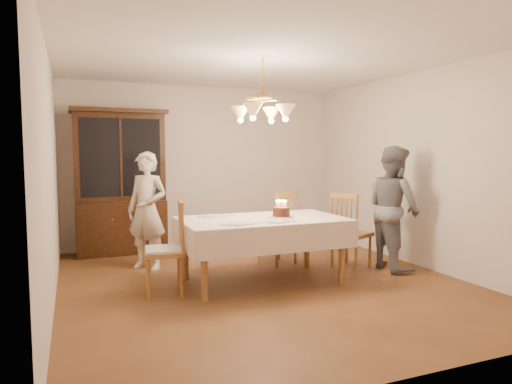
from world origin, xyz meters
name	(u,v)px	position (x,y,z in m)	size (l,w,h in m)	color
ground	(262,282)	(0.00, 0.00, 0.00)	(5.00, 5.00, 0.00)	#5A3419
room_shell	(262,148)	(0.00, 0.00, 1.58)	(5.00, 5.00, 5.00)	white
dining_table	(262,225)	(0.00, 0.00, 0.68)	(1.90, 1.10, 0.76)	brown
china_hutch	(121,185)	(-1.37, 2.25, 1.04)	(1.38, 0.54, 2.16)	black
chair_far_side	(278,232)	(0.54, 0.74, 0.44)	(0.55, 0.54, 1.00)	brown
chair_left_end	(165,252)	(-1.15, 0.00, 0.45)	(0.48, 0.49, 1.00)	brown
chair_right_end	(351,235)	(1.34, 0.17, 0.44)	(0.56, 0.57, 1.00)	brown
elderly_woman	(147,211)	(-1.15, 1.15, 0.77)	(0.56, 0.37, 1.54)	beige
adult_in_grey	(393,208)	(1.82, -0.07, 0.81)	(0.78, 0.61, 1.61)	slate
birthday_cake	(281,213)	(0.23, -0.03, 0.81)	(0.30, 0.30, 0.21)	white
place_setting_near_left	(239,224)	(-0.42, -0.34, 0.77)	(0.38, 0.23, 0.02)	white
place_setting_near_right	(278,221)	(0.05, -0.33, 0.77)	(0.39, 0.25, 0.02)	white
place_setting_far_left	(215,216)	(-0.47, 0.35, 0.77)	(0.42, 0.27, 0.02)	white
chandelier	(263,113)	(0.00, 0.00, 1.98)	(0.62, 0.62, 0.73)	#BF8C3F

